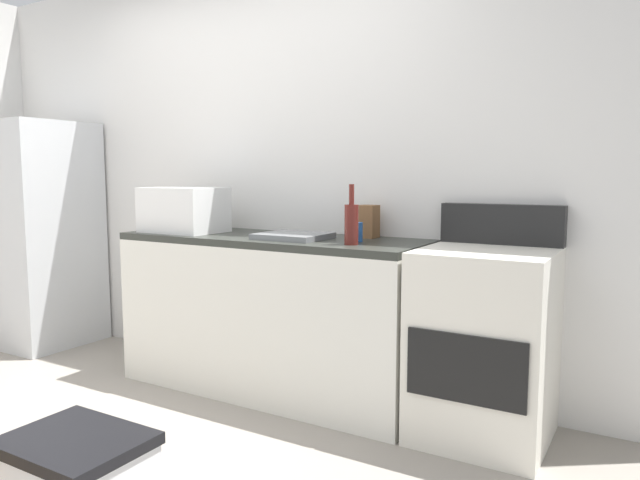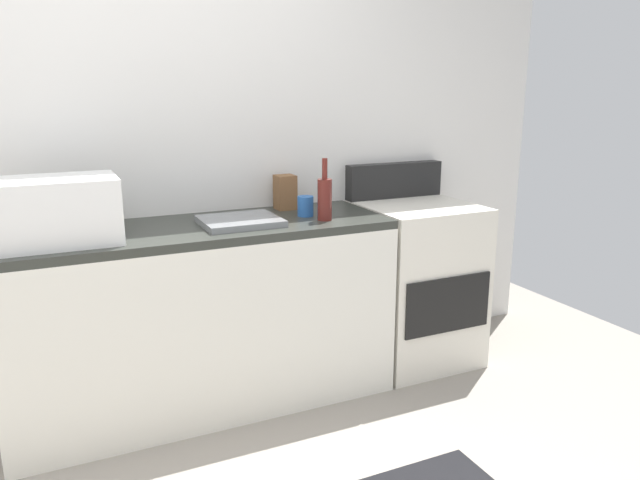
{
  "view_description": "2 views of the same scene",
  "coord_description": "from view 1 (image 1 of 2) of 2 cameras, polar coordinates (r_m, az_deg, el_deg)",
  "views": [
    {
      "loc": [
        2.21,
        -1.51,
        1.25
      ],
      "look_at": [
        0.76,
        0.97,
        0.92
      ],
      "focal_mm": 32.96,
      "sensor_mm": 36.0,
      "label": 1
    },
    {
      "loc": [
        -0.35,
        -1.53,
        1.52
      ],
      "look_at": [
        0.73,
        0.79,
        0.88
      ],
      "focal_mm": 33.98,
      "sensor_mm": 36.0,
      "label": 2
    }
  ],
  "objects": [
    {
      "name": "knife_block",
      "position": [
        3.24,
        4.68,
        1.81
      ],
      "size": [
        0.1,
        0.1,
        0.18
      ],
      "primitive_type": "cube",
      "color": "brown",
      "rests_on": "kitchen_counter"
    },
    {
      "name": "coffee_mug",
      "position": [
        3.05,
        3.41,
        0.77
      ],
      "size": [
        0.08,
        0.08,
        0.1
      ],
      "primitive_type": "cylinder",
      "color": "#2659A5",
      "rests_on": "kitchen_counter"
    },
    {
      "name": "wine_bottle",
      "position": [
        2.91,
        3.07,
        1.69
      ],
      "size": [
        0.07,
        0.07,
        0.3
      ],
      "color": "#591E19",
      "rests_on": "kitchen_counter"
    },
    {
      "name": "ground_plane",
      "position": [
        2.96,
        -24.15,
        -19.13
      ],
      "size": [
        6.0,
        6.0,
        0.0
      ],
      "primitive_type": "plane",
      "color": "gray"
    },
    {
      "name": "kitchen_counter",
      "position": [
        3.42,
        -4.69,
        -7.14
      ],
      "size": [
        1.8,
        0.6,
        0.9
      ],
      "color": "silver",
      "rests_on": "ground_plane"
    },
    {
      "name": "sink_basin",
      "position": [
        3.19,
        -2.62,
        0.4
      ],
      "size": [
        0.36,
        0.32,
        0.03
      ],
      "primitive_type": "cube",
      "color": "slate",
      "rests_on": "kitchen_counter"
    },
    {
      "name": "wall_back",
      "position": [
        3.78,
        -5.49,
        7.15
      ],
      "size": [
        5.0,
        0.1,
        2.6
      ],
      "primitive_type": "cube",
      "color": "silver",
      "rests_on": "ground_plane"
    },
    {
      "name": "stove_oven",
      "position": [
        2.91,
        15.69,
        -9.43
      ],
      "size": [
        0.6,
        0.61,
        1.1
      ],
      "color": "silver",
      "rests_on": "ground_plane"
    },
    {
      "name": "microwave",
      "position": [
        3.65,
        -13.07,
        2.87
      ],
      "size": [
        0.46,
        0.34,
        0.27
      ],
      "primitive_type": "cube",
      "color": "white",
      "rests_on": "kitchen_counter"
    },
    {
      "name": "refrigerator",
      "position": [
        4.8,
        -25.57,
        0.53
      ],
      "size": [
        0.68,
        0.66,
        1.62
      ],
      "primitive_type": "cube",
      "color": "silver",
      "rests_on": "ground_plane"
    }
  ]
}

